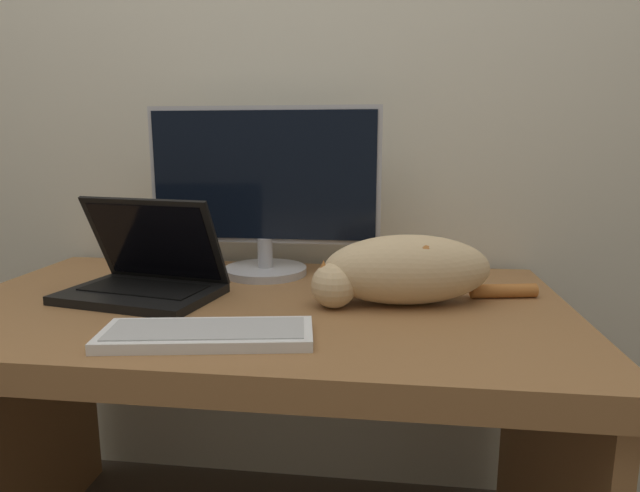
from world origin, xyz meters
TOP-DOWN VIEW (x-y plane):
  - wall_back at (0.00, 0.84)m, footprint 6.40×0.06m
  - desk at (0.00, 0.39)m, footprint 1.37×0.78m
  - monitor at (-0.04, 0.64)m, footprint 0.61×0.22m
  - laptop at (-0.27, 0.40)m, footprint 0.37×0.29m
  - external_keyboard at (-0.03, 0.14)m, footprint 0.40×0.20m
  - cat at (0.32, 0.41)m, footprint 0.51×0.23m
  - small_toy at (0.36, 0.58)m, footprint 0.05×0.05m

SIDE VIEW (x-z plane):
  - desk at x=0.00m, z-range 0.20..0.92m
  - external_keyboard at x=-0.03m, z-range 0.72..0.74m
  - small_toy at x=0.36m, z-range 0.72..0.77m
  - laptop at x=-0.27m, z-range 0.65..0.88m
  - cat at x=0.32m, z-range 0.72..0.87m
  - monitor at x=-0.04m, z-range 0.72..1.17m
  - wall_back at x=0.00m, z-range 0.00..2.60m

